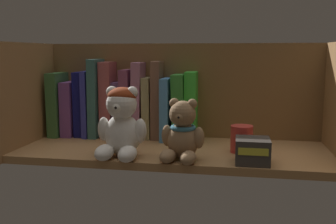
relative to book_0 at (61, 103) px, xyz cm
name	(u,v)px	position (x,y,z in cm)	size (l,w,h in cm)	color
shelf_board	(173,152)	(38.59, -12.75, -10.91)	(83.54, 30.80, 2.00)	#9E7042
shelf_back_panel	(182,94)	(38.59, 3.25, 3.50)	(85.94, 1.20, 30.83)	brown
shelf_side_panel_left	(28,97)	(-3.98, -12.75, 3.50)	(1.60, 33.20, 30.83)	#9E7042
book_0	(61,103)	(0.00, 0.00, 0.00)	(3.36, 14.41, 19.83)	#366635
book_1	(73,108)	(3.92, 0.00, -1.40)	(3.58, 12.35, 17.03)	#714088
book_2	(83,104)	(7.46, 0.00, 0.15)	(2.61, 10.66, 20.12)	navy
book_3	(91,103)	(10.04, 0.00, 0.32)	(1.65, 12.98, 20.48)	#303599
book_4	(98,98)	(12.61, 0.00, 2.12)	(2.60, 12.99, 24.06)	#33635D
book_5	(109,99)	(16.14, 0.00, 1.71)	(3.58, 9.64, 23.24)	#A34C4C
book_6	(120,109)	(19.49, 0.00, -1.33)	(2.21, 10.01, 17.16)	#5E3E6D
book_7	(129,103)	(22.44, 0.00, 0.56)	(2.82, 11.71, 20.94)	#773A58
book_8	(139,100)	(25.71, 0.00, 1.65)	(2.82, 10.04, 23.12)	#9F6481
book_9	(149,108)	(28.75, 0.00, -0.61)	(2.38, 9.61, 18.60)	#948B5B
book_10	(158,100)	(31.73, 0.00, 1.84)	(2.68, 10.13, 23.51)	brown
book_11	(168,108)	(34.73, 0.00, -0.64)	(2.44, 14.75, 18.54)	#4687C3
book_12	(179,107)	(38.15, 0.00, -0.07)	(3.50, 12.38, 19.69)	#328630
book_13	(191,106)	(42.01, 0.00, 0.30)	(3.35, 9.50, 20.42)	green
teddy_bear_larger	(121,124)	(27.09, -23.12, -1.49)	(12.97, 13.19, 17.76)	white
teddy_bear_smaller	(182,134)	(42.51, -23.47, -3.48)	(11.15, 11.52, 15.06)	#93704C
pillar_candle	(242,139)	(56.95, -13.53, -6.36)	(5.85, 5.85, 7.11)	#C63833
small_product_box	(252,151)	(59.38, -23.41, -6.92)	(8.01, 8.00, 5.98)	#38332D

